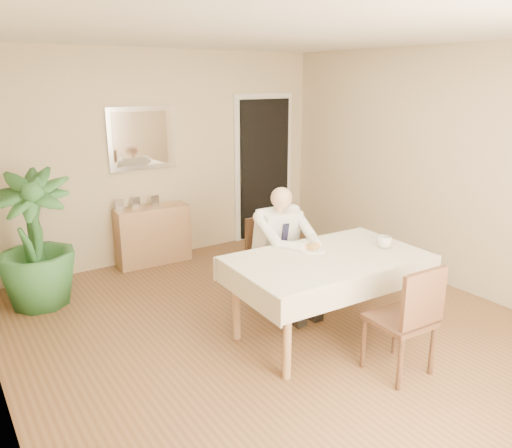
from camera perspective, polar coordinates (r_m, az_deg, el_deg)
room at (r=4.26m, az=2.62°, el=3.41°), size 5.00×5.02×2.60m
doorway at (r=7.17m, az=0.91°, el=6.29°), size 0.96×0.07×2.10m
mirror at (r=6.27m, az=-12.84°, el=9.51°), size 0.86×0.04×0.76m
dining_table at (r=4.46m, az=8.15°, el=-4.66°), size 1.76×1.09×0.75m
chair_far at (r=5.16m, az=1.56°, el=-3.56°), size 0.46×0.46×0.89m
chair_near at (r=4.03m, az=17.10°, el=-9.94°), size 0.45×0.45×0.92m
seated_man at (r=4.88m, az=3.53°, el=-2.37°), size 0.48×0.72×1.24m
plate at (r=4.56m, az=6.42°, el=-2.86°), size 0.26×0.26×0.02m
food at (r=4.55m, az=6.43°, el=-2.60°), size 0.14×0.14×0.06m
knife at (r=4.54m, az=7.30°, el=-2.77°), size 0.01×0.13×0.01m
fork at (r=4.49m, az=6.53°, el=-2.96°), size 0.01×0.13×0.01m
coffee_mug at (r=4.72m, az=14.44°, el=-2.01°), size 0.16×0.16×0.11m
sideboard at (r=6.37m, az=-11.69°, el=-1.25°), size 0.92×0.34×0.72m
photo_frame_left at (r=6.18m, az=-15.36°, el=2.11°), size 0.10×0.02×0.14m
photo_frame_center at (r=6.25m, az=-13.56°, el=2.39°), size 0.10×0.02×0.14m
photo_frame_right at (r=6.28m, az=-11.48°, el=2.59°), size 0.10×0.02×0.14m
potted_palm at (r=5.45m, az=-24.05°, el=-1.71°), size 1.03×1.03×1.39m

